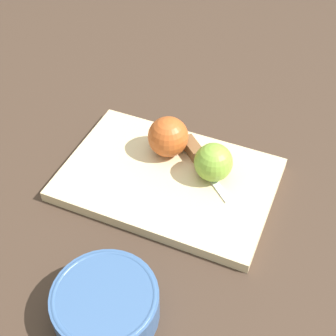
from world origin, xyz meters
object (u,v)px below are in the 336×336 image
(knife, at_px, (196,153))
(bowl, at_px, (106,303))
(apple_half_left, at_px, (168,137))
(apple_half_right, at_px, (213,162))

(knife, xyz_separation_m, bowl, (0.02, -0.35, -0.00))
(apple_half_left, height_order, bowl, apple_half_left)
(apple_half_right, bearing_deg, knife, -122.85)
(apple_half_right, relative_size, knife, 0.49)
(apple_half_left, height_order, apple_half_right, apple_half_left)
(apple_half_right, height_order, bowl, apple_half_right)
(apple_half_left, height_order, knife, apple_half_left)
(apple_half_right, relative_size, bowl, 0.45)
(knife, bearing_deg, bowl, -49.98)
(apple_half_left, xyz_separation_m, knife, (0.06, 0.01, -0.03))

